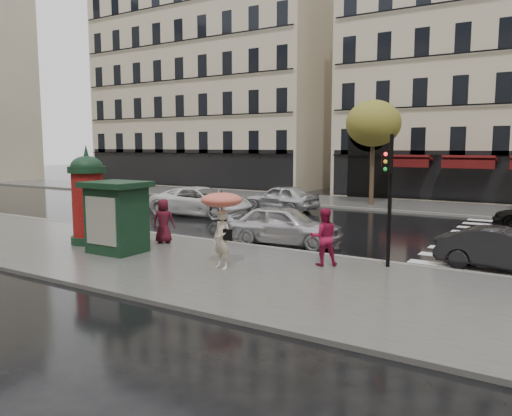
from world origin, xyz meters
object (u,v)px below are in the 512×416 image
Objects in this scene: traffic_light at (389,188)px; car_far_silver at (281,198)px; woman_umbrella at (222,217)px; man_burgundy at (164,221)px; car_white at (202,201)px; car_silver at (284,225)px; woman_red at (324,237)px; morris_column at (88,196)px; car_darkgrey at (505,250)px; newsstand at (117,216)px.

car_far_silver is at bearing 132.14° from traffic_light.
woman_umbrella is 1.41× the size of man_burgundy.
traffic_light is 14.11m from car_white.
traffic_light is 0.89× the size of car_silver.
woman_red reaches higher than car_far_silver.
morris_column is 0.83× the size of car_far_silver.
woman_red is at bearing -139.74° from car_silver.
man_burgundy is 8.57m from traffic_light.
car_far_silver is at bearing 23.40° from car_silver.
traffic_light is 0.89× the size of car_far_silver.
car_far_silver is at bearing -89.09° from woman_red.
car_white is at bearing 151.96° from traffic_light.
car_darkgrey is (7.68, 0.00, -0.12)m from car_silver.
car_white is at bearing 52.45° from car_silver.
woman_red is at bearing -155.46° from traffic_light.
woman_red is 6.65m from man_burgundy.
traffic_light is at bearing 170.80° from woman_red.
newsstand is at bearing 117.61° from car_darkgrey.
morris_column is at bearing 112.26° from car_darkgrey.
newsstand reaches higher than woman_umbrella.
woman_red is 0.72× the size of newsstand.
car_white is at bearing 100.19° from morris_column.
car_white is 4.91m from car_far_silver.
car_silver is at bearing 96.00° from woman_umbrella.
car_far_silver is (1.09, 12.97, -1.14)m from morris_column.
newsstand reaches higher than car_silver.
morris_column reaches higher than woman_umbrella.
car_silver is at bearing -76.98° from woman_red.
newsstand reaches higher than car_white.
morris_column is 0.93× the size of traffic_light.
man_burgundy is 0.42× the size of traffic_light.
woman_umbrella reaches higher than man_burgundy.
traffic_light is (1.74, 0.79, 1.55)m from woman_red.
morris_column is at bearing -174.15° from car_white.
man_burgundy is at bearing 33.01° from morris_column.
morris_column reaches higher than woman_red.
woman_umbrella is 4.87m from car_silver.
car_white is (-3.96, 7.32, -0.17)m from man_burgundy.
car_silver is 1.15× the size of car_darkgrey.
car_darkgrey is (13.80, 4.22, -1.26)m from morris_column.
traffic_light reaches higher than car_darkgrey.
car_darkgrey is at bearing 32.46° from traffic_light.
woman_red reaches higher than car_silver.
woman_red is at bearing -129.11° from car_white.
woman_red is 0.48× the size of morris_column.
traffic_light reaches higher than car_far_silver.
man_burgundy is at bearing 119.00° from car_silver.
car_silver is 1.00× the size of car_far_silver.
traffic_light reaches higher than car_white.
woman_umbrella is 0.59× the size of traffic_light.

